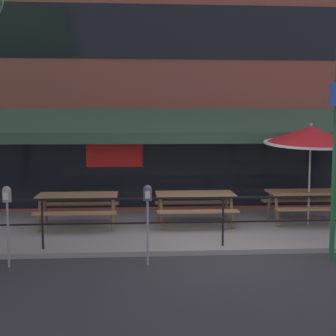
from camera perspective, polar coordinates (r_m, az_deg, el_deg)
The scene contains 11 objects.
ground_plane at distance 9.04m, azimuth 7.02°, elevation -10.50°, with size 120.00×120.00×0.00m, color #2D2D30.
patio_deck at distance 10.93m, azimuth 5.04°, elevation -7.34°, with size 15.00×4.00×0.10m, color gray.
restaurant_building at distance 12.88m, azimuth 3.63°, elevation 9.87°, with size 15.00×1.60×6.93m.
patio_railing at distance 9.14m, azimuth 6.73°, elevation -5.16°, with size 13.84×0.04×0.97m.
picnic_table_left at distance 10.85m, azimuth -10.93°, elevation -3.98°, with size 1.80×1.42×0.76m.
picnic_table_centre at distance 10.87m, azimuth 3.29°, elevation -3.87°, with size 1.80×1.42×0.76m.
picnic_table_right at distance 11.62m, azimuth 16.48°, elevation -3.47°, with size 1.80×1.42×0.76m.
patio_umbrella_right at distance 11.32m, azimuth 17.00°, elevation 3.78°, with size 2.14×2.14×2.38m.
parking_meter_near at distance 8.45m, azimuth -19.04°, elevation -3.93°, with size 0.15×0.16×1.42m.
parking_meter_far at distance 8.13m, azimuth -2.52°, elevation -3.99°, with size 0.15×0.16×1.42m.
street_sign_pole at distance 8.81m, azimuth 19.75°, elevation 2.86°, with size 0.28×0.09×4.15m.
Camera 1 is at (-1.66, -8.52, 2.53)m, focal length 50.00 mm.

